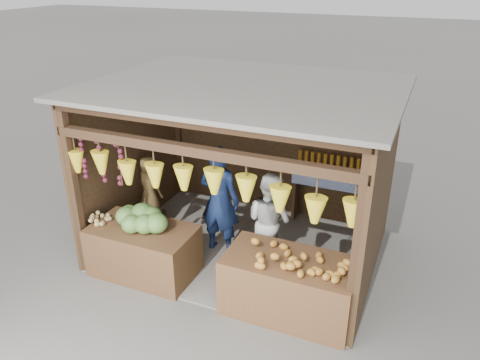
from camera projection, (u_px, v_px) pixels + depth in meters
name	position (u px, v px, depth m)	size (l,w,h in m)	color
ground	(243.00, 249.00, 7.53)	(80.00, 80.00, 0.00)	#514F49
stall_structure	(240.00, 153.00, 6.81)	(4.30, 3.30, 2.66)	slate
back_shelf	(330.00, 180.00, 7.87)	(1.25, 0.32, 1.32)	#382314
counter_left	(144.00, 250.00, 6.81)	(1.51, 0.85, 0.75)	#452D17
counter_right	(289.00, 286.00, 6.01)	(1.67, 0.85, 0.80)	#4E2D1A
stool	(153.00, 220.00, 8.07)	(0.34, 0.34, 0.32)	black
man_standing	(220.00, 200.00, 7.14)	(0.65, 0.43, 1.78)	#122045
woman_standing	(269.00, 220.00, 6.85)	(0.74, 0.57, 1.51)	silver
vendor_seated	(149.00, 185.00, 7.79)	(0.50, 0.32, 1.02)	brown
melon_pile	(140.00, 217.00, 6.62)	(1.00, 0.50, 0.32)	#195215
tanfruit_pile	(100.00, 218.00, 6.81)	(0.34, 0.40, 0.13)	#9F8549
mango_pile	(297.00, 257.00, 5.71)	(1.40, 0.64, 0.22)	#D5511C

